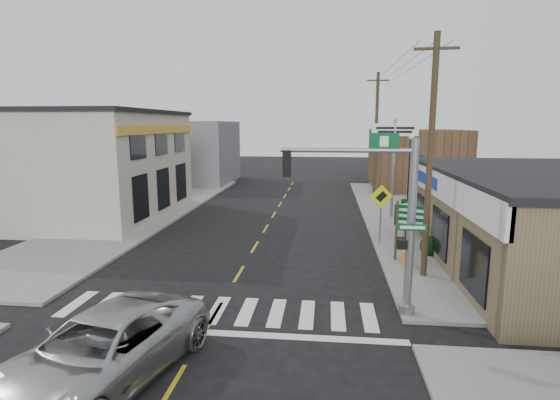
# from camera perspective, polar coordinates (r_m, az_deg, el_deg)

# --- Properties ---
(ground) EXTENTS (140.00, 140.00, 0.00)m
(ground) POSITION_cam_1_polar(r_m,az_deg,el_deg) (14.85, -8.55, -14.65)
(ground) COLOR black
(ground) RESTS_ON ground
(sidewalk_right) EXTENTS (6.00, 38.00, 0.13)m
(sidewalk_right) POSITION_cam_1_polar(r_m,az_deg,el_deg) (27.29, 17.53, -3.43)
(sidewalk_right) COLOR slate
(sidewalk_right) RESTS_ON ground
(sidewalk_left) EXTENTS (6.00, 38.00, 0.13)m
(sidewalk_left) POSITION_cam_1_polar(r_m,az_deg,el_deg) (29.54, -19.18, -2.52)
(sidewalk_left) COLOR slate
(sidewalk_left) RESTS_ON ground
(center_line) EXTENTS (0.12, 56.00, 0.01)m
(center_line) POSITION_cam_1_polar(r_m,az_deg,el_deg) (22.20, -3.33, -6.16)
(center_line) COLOR gold
(center_line) RESTS_ON ground
(crosswalk) EXTENTS (11.00, 2.20, 0.01)m
(crosswalk) POSITION_cam_1_polar(r_m,az_deg,el_deg) (15.20, -8.16, -14.02)
(crosswalk) COLOR silver
(crosswalk) RESTS_ON ground
(left_building) EXTENTS (12.00, 12.00, 6.80)m
(left_building) POSITION_cam_1_polar(r_m,az_deg,el_deg) (31.82, -25.30, 4.02)
(left_building) COLOR #B7B299
(left_building) RESTS_ON ground
(bldg_distant_right) EXTENTS (8.00, 10.00, 5.60)m
(bldg_distant_right) POSITION_cam_1_polar(r_m,az_deg,el_deg) (43.99, 17.27, 5.11)
(bldg_distant_right) COLOR brown
(bldg_distant_right) RESTS_ON ground
(bldg_distant_left) EXTENTS (9.00, 10.00, 6.40)m
(bldg_distant_left) POSITION_cam_1_polar(r_m,az_deg,el_deg) (47.42, -11.81, 6.15)
(bldg_distant_left) COLOR slate
(bldg_distant_left) RESTS_ON ground
(suv) EXTENTS (4.20, 6.56, 1.68)m
(suv) POSITION_cam_1_polar(r_m,az_deg,el_deg) (11.75, -22.23, -17.70)
(suv) COLOR #A3A6A8
(suv) RESTS_ON ground
(traffic_signal_pole) EXTENTS (4.54, 0.37, 5.75)m
(traffic_signal_pole) POSITION_cam_1_polar(r_m,az_deg,el_deg) (14.00, 14.11, -1.04)
(traffic_signal_pole) COLOR gray
(traffic_signal_pole) RESTS_ON sidewalk_right
(guide_sign) EXTENTS (1.53, 0.13, 2.67)m
(guide_sign) POSITION_cam_1_polar(r_m,az_deg,el_deg) (20.13, 16.77, -2.78)
(guide_sign) COLOR #42331E
(guide_sign) RESTS_ON sidewalk_right
(fire_hydrant) EXTENTS (0.23, 0.23, 0.72)m
(fire_hydrant) POSITION_cam_1_polar(r_m,az_deg,el_deg) (19.58, 15.97, -7.17)
(fire_hydrant) COLOR #C78913
(fire_hydrant) RESTS_ON sidewalk_right
(ped_crossing_sign) EXTENTS (1.17, 0.08, 3.02)m
(ped_crossing_sign) POSITION_cam_1_polar(r_m,az_deg,el_deg) (22.45, 13.07, -0.53)
(ped_crossing_sign) COLOR gray
(ped_crossing_sign) RESTS_ON sidewalk_right
(lamp_post) EXTENTS (0.71, 0.56, 5.47)m
(lamp_post) POSITION_cam_1_polar(r_m,az_deg,el_deg) (24.11, 16.67, 2.72)
(lamp_post) COLOR black
(lamp_post) RESTS_ON sidewalk_right
(dance_center_sign) EXTENTS (2.97, 0.19, 6.32)m
(dance_center_sign) POSITION_cam_1_polar(r_m,az_deg,el_deg) (29.08, 14.71, 7.20)
(dance_center_sign) COLOR gray
(dance_center_sign) RESTS_ON sidewalk_right
(bare_tree) EXTENTS (2.35, 2.35, 4.69)m
(bare_tree) POSITION_cam_1_polar(r_m,az_deg,el_deg) (17.21, 25.65, 1.18)
(bare_tree) COLOR black
(bare_tree) RESTS_ON sidewalk_right
(shrub_front) EXTENTS (1.36, 1.36, 1.02)m
(shrub_front) POSITION_cam_1_polar(r_m,az_deg,el_deg) (18.77, 24.51, -8.07)
(shrub_front) COLOR #1B3817
(shrub_front) RESTS_ON sidewalk_right
(shrub_back) EXTENTS (0.99, 0.99, 0.74)m
(shrub_back) POSITION_cam_1_polar(r_m,az_deg,el_deg) (21.70, 19.07, -5.72)
(shrub_back) COLOR black
(shrub_back) RESTS_ON sidewalk_right
(utility_pole_near) EXTENTS (1.63, 0.24, 9.37)m
(utility_pole_near) POSITION_cam_1_polar(r_m,az_deg,el_deg) (17.81, 19.03, 5.48)
(utility_pole_near) COLOR #453122
(utility_pole_near) RESTS_ON sidewalk_right
(utility_pole_far) EXTENTS (1.76, 0.26, 10.10)m
(utility_pole_far) POSITION_cam_1_polar(r_m,az_deg,el_deg) (36.80, 12.43, 8.38)
(utility_pole_far) COLOR #3E2219
(utility_pole_far) RESTS_ON sidewalk_right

